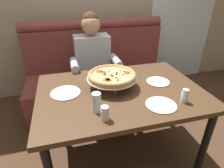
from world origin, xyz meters
name	(u,v)px	position (x,y,z in m)	size (l,w,h in m)	color
ground_plane	(119,151)	(0.00, 0.00, 0.00)	(16.00, 16.00, 0.00)	#4C3321
booth_bench	(99,78)	(0.00, 0.95, 0.40)	(1.88, 0.78, 1.13)	brown
dining_table	(121,98)	(0.00, 0.00, 0.66)	(1.38, 0.96, 0.74)	#4C331E
diner_main	(94,64)	(-0.11, 0.68, 0.71)	(0.54, 0.64, 1.27)	#2D3342
pizza	(112,76)	(-0.06, 0.08, 0.84)	(0.43, 0.43, 0.14)	silver
shaker_parmesan	(105,114)	(-0.22, -0.35, 0.78)	(0.06, 0.06, 0.10)	white
shaker_oregano	(185,97)	(0.41, -0.30, 0.78)	(0.05, 0.05, 0.11)	white
plate_near_left	(158,81)	(0.37, 0.05, 0.75)	(0.21, 0.21, 0.02)	white
plate_near_right	(65,92)	(-0.46, 0.07, 0.75)	(0.24, 0.24, 0.02)	white
plate_far_side	(161,104)	(0.22, -0.30, 0.75)	(0.23, 0.23, 0.02)	white
drinking_glass	(97,103)	(-0.25, -0.24, 0.80)	(0.06, 0.06, 0.15)	silver
patio_chair	(152,39)	(1.38, 2.22, 0.52)	(0.43, 0.43, 0.86)	black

